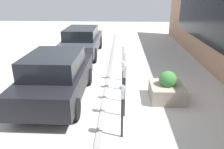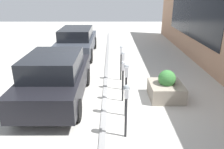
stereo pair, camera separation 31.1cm
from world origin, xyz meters
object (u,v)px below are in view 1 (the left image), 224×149
(parking_meter_second, at_px, (125,82))
(parking_meter_middle, at_px, (123,74))
(parking_meter_nearest, at_px, (122,101))
(parking_meter_farthest, at_px, (123,57))
(parking_meter_fourth, at_px, (124,64))
(parked_car_rear, at_px, (82,40))
(planter_box, at_px, (167,89))
(parked_car_middle, at_px, (56,76))

(parking_meter_second, xyz_separation_m, parking_meter_middle, (0.91, 0.04, -0.13))
(parking_meter_nearest, bearing_deg, parking_meter_farthest, -0.48)
(parking_meter_nearest, xyz_separation_m, parking_meter_fourth, (2.79, -0.06, -0.01))
(parked_car_rear, bearing_deg, parking_meter_nearest, -163.17)
(parking_meter_middle, distance_m, planter_box, 1.58)
(parking_meter_nearest, height_order, parking_meter_middle, parking_meter_nearest)
(parked_car_middle, bearing_deg, parking_meter_nearest, -132.16)
(parking_meter_second, distance_m, planter_box, 1.94)
(parking_meter_second, relative_size, parked_car_middle, 0.39)
(parking_meter_farthest, bearing_deg, parked_car_rear, 31.32)
(parking_meter_nearest, xyz_separation_m, parked_car_rear, (7.46, 2.25, -0.20))
(parking_meter_nearest, relative_size, parking_meter_farthest, 0.99)
(parking_meter_middle, bearing_deg, parked_car_rear, 22.22)
(parking_meter_fourth, bearing_deg, parking_meter_farthest, 1.94)
(parking_meter_farthest, height_order, planter_box, parking_meter_farthest)
(parking_meter_middle, relative_size, parking_meter_farthest, 0.97)
(parking_meter_second, bearing_deg, parking_meter_middle, 2.51)
(parking_meter_middle, bearing_deg, parking_meter_second, -177.49)
(parked_car_middle, bearing_deg, parked_car_rear, 1.44)
(parking_meter_nearest, distance_m, parked_car_rear, 7.79)
(parking_meter_second, relative_size, parking_meter_middle, 1.15)
(parking_meter_middle, distance_m, parked_car_middle, 2.16)
(parking_meter_nearest, relative_size, parking_meter_middle, 1.02)
(parked_car_middle, distance_m, parked_car_rear, 5.51)
(parking_meter_farthest, xyz_separation_m, parked_car_rear, (3.76, 2.29, -0.18))
(parking_meter_fourth, height_order, parked_car_rear, parked_car_rear)
(planter_box, bearing_deg, parking_meter_nearest, 144.83)
(parking_meter_middle, xyz_separation_m, parking_meter_fourth, (0.89, -0.04, 0.06))
(parking_meter_fourth, relative_size, parked_car_middle, 0.36)
(parking_meter_second, bearing_deg, parked_car_rear, 19.65)
(parking_meter_nearest, bearing_deg, parking_meter_fourth, -1.28)
(parking_meter_fourth, bearing_deg, parked_car_middle, 111.01)
(parking_meter_middle, distance_m, parking_meter_fourth, 0.90)
(planter_box, bearing_deg, parked_car_middle, 92.40)
(parking_meter_fourth, distance_m, parked_car_middle, 2.36)
(parking_meter_middle, bearing_deg, planter_box, -82.14)
(parking_meter_fourth, xyz_separation_m, parking_meter_farthest, (0.91, 0.03, -0.01))
(parking_meter_farthest, bearing_deg, planter_box, -138.00)
(parking_meter_second, distance_m, parked_car_middle, 2.41)
(parking_meter_nearest, distance_m, parking_meter_middle, 1.90)
(parking_meter_nearest, distance_m, parking_meter_second, 0.99)
(parking_meter_nearest, height_order, parking_meter_second, parking_meter_second)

